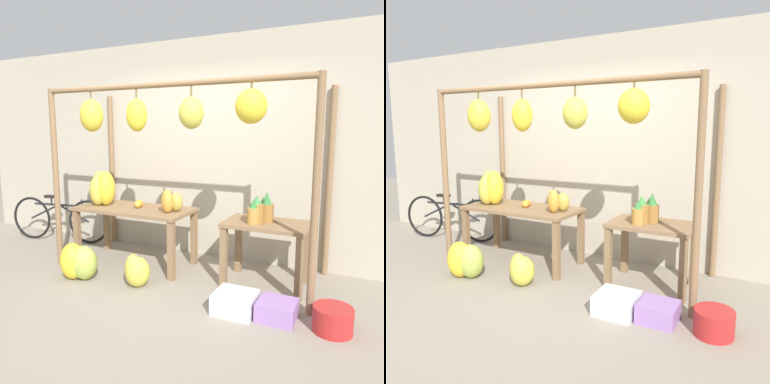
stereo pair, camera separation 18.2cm
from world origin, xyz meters
The scene contains 15 objects.
ground_plane centered at (0.00, 0.00, 0.00)m, with size 20.00×20.00×0.00m, color gray.
shop_wall_back centered at (0.00, 1.63, 1.40)m, with size 8.00×0.08×2.80m.
stall_awning centered at (0.01, 0.64, 1.61)m, with size 3.08×1.24×2.13m.
display_table_main centered at (-0.68, 0.91, 0.60)m, with size 1.45×0.68×0.71m.
display_table_side centered at (0.96, 0.95, 0.54)m, with size 0.88×0.58×0.69m.
banana_pile_on_table centered at (-1.15, 0.88, 0.92)m, with size 0.40×0.33×0.43m.
orange_pile centered at (-0.64, 0.95, 0.75)m, with size 0.12×0.17×0.09m.
pineapple_cluster centered at (0.89, 0.97, 0.81)m, with size 0.23×0.38×0.32m.
banana_pile_ground_left centered at (-0.96, 0.20, 0.19)m, with size 0.48×0.44×0.41m.
banana_pile_ground_right centered at (-0.27, 0.31, 0.16)m, with size 0.35×0.35×0.35m.
fruit_crate_white centered at (0.88, 0.21, 0.09)m, with size 0.37×0.35×0.19m.
blue_bucket centered at (1.72, 0.24, 0.11)m, with size 0.33×0.33×0.21m.
parked_bicycle centered at (-2.25, 1.21, 0.34)m, with size 1.61×0.32×0.69m.
papaya_pile centered at (-0.14, 0.87, 0.83)m, with size 0.24×0.30×0.27m.
fruit_crate_purple centered at (1.26, 0.25, 0.08)m, with size 0.33×0.32×0.17m.
Camera 1 is at (1.93, -2.85, 1.64)m, focal length 35.00 mm.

